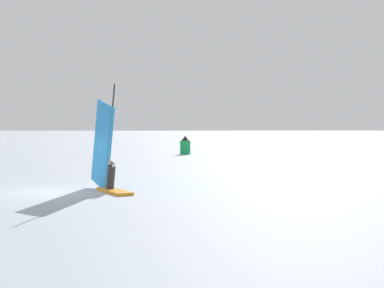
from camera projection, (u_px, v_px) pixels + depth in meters
ground_plane at (50, 192)px, 20.42m from camera, size 4000.00×4000.00×0.00m
windsurfer at (107, 163)px, 20.81m from camera, size 3.36×2.46×4.51m
channel_buoy at (185, 146)px, 51.41m from camera, size 1.07×1.07×1.93m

